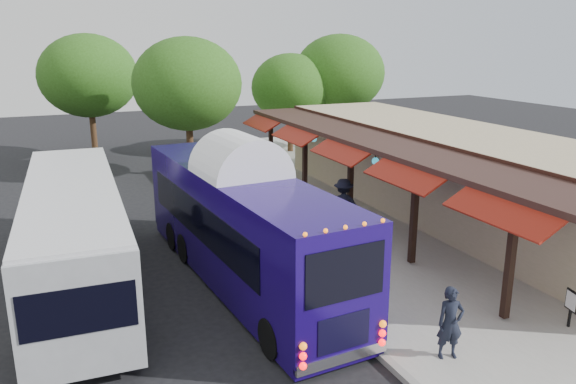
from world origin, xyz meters
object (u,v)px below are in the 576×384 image
ped_c (290,205)px  sign_board (572,303)px  ped_a (450,323)px  coach_bus (242,221)px  ped_d (343,205)px  city_bus (75,231)px  ped_b (305,219)px

ped_c → sign_board: ped_c is taller
ped_a → ped_c: size_ratio=0.87×
coach_bus → ped_d: bearing=23.8°
ped_a → ped_c: 9.44m
city_bus → ped_d: size_ratio=5.88×
ped_b → sign_board: ped_b is taller
coach_bus → ped_d: size_ratio=5.74×
ped_c → ped_d: bearing=129.3°
ped_a → ped_d: ped_d is taller
ped_a → sign_board: ped_a is taller
ped_d → sign_board: ped_d is taller
coach_bus → ped_c: bearing=44.0°
ped_a → ped_d: size_ratio=0.86×
city_bus → ped_d: bearing=8.0°
city_bus → ped_a: city_bus is taller
ped_a → ped_b: bearing=104.4°
ped_d → city_bus: bearing=25.6°
sign_board → city_bus: bearing=158.9°
ped_c → ped_d: 2.00m
city_bus → sign_board: city_bus is taller
ped_a → ped_d: (2.06, 8.64, 0.14)m
sign_board → ped_c: bearing=124.1°
ped_b → coach_bus: bearing=27.9°
ped_c → sign_board: (3.42, -9.53, -0.31)m
city_bus → ped_a: (7.34, -7.72, -0.71)m
coach_bus → sign_board: coach_bus is taller
city_bus → coach_bus: bearing=-17.6°
city_bus → ped_a: 10.68m
ped_b → ped_d: bearing=-159.7°
ped_b → ped_d: ped_d is taller
ped_d → ped_b: bearing=43.3°
coach_bus → city_bus: coach_bus is taller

